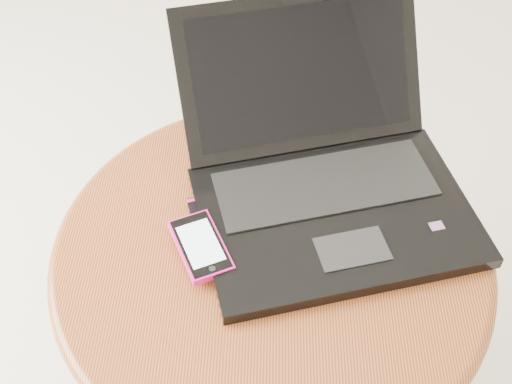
{
  "coord_description": "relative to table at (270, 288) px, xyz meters",
  "views": [
    {
      "loc": [
        0.07,
        -0.54,
        1.25
      ],
      "look_at": [
        0.05,
        0.08,
        0.56
      ],
      "focal_mm": 46.38,
      "sensor_mm": 36.0,
      "label": 1
    }
  ],
  "objects": [
    {
      "name": "table",
      "position": [
        0.0,
        0.0,
        0.0
      ],
      "size": [
        0.64,
        0.64,
        0.5
      ],
      "color": "maroon",
      "rests_on": "ground"
    },
    {
      "name": "phone_pink",
      "position": [
        -0.1,
        -0.02,
        0.13
      ],
      "size": [
        0.1,
        0.13,
        0.01
      ],
      "color": "#DD1681",
      "rests_on": "phone_black"
    },
    {
      "name": "phone_black",
      "position": [
        -0.08,
        0.03,
        0.11
      ],
      "size": [
        0.1,
        0.13,
        0.01
      ],
      "color": "black",
      "rests_on": "table"
    },
    {
      "name": "laptop",
      "position": [
        0.08,
        0.11,
        0.15
      ],
      "size": [
        0.48,
        0.49,
        0.22
      ],
      "color": "black",
      "rests_on": "table"
    }
  ]
}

